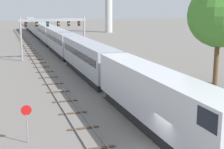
% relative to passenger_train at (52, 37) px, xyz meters
% --- Properties ---
extents(track_main, '(2.60, 200.00, 0.16)m').
position_rel_passenger_train_xyz_m(track_main, '(0.00, 2.08, -2.54)').
color(track_main, slate).
rests_on(track_main, ground).
extents(track_near, '(2.60, 160.00, 0.16)m').
position_rel_passenger_train_xyz_m(track_near, '(-5.50, -17.92, -2.54)').
color(track_near, slate).
rests_on(track_near, ground).
extents(passenger_train, '(3.04, 128.34, 4.80)m').
position_rel_passenger_train_xyz_m(passenger_train, '(0.00, 0.00, 0.00)').
color(passenger_train, silver).
rests_on(passenger_train, ground).
extents(signal_gantry, '(12.10, 0.49, 7.78)m').
position_rel_passenger_train_xyz_m(signal_gantry, '(-2.25, -16.50, 3.14)').
color(signal_gantry, '#999BA0').
rests_on(signal_gantry, ground).
extents(stop_sign, '(0.76, 0.08, 2.88)m').
position_rel_passenger_train_xyz_m(stop_sign, '(-10.00, -53.29, -0.74)').
color(stop_sign, gray).
rests_on(stop_sign, ground).
extents(trackside_tree_left, '(5.86, 5.86, 10.50)m').
position_rel_passenger_train_xyz_m(trackside_tree_left, '(14.22, -42.16, 4.92)').
color(trackside_tree_left, brown).
rests_on(trackside_tree_left, ground).
extents(trackside_tree_mid, '(7.30, 7.30, 12.33)m').
position_rel_passenger_train_xyz_m(trackside_tree_mid, '(12.61, -44.26, 6.04)').
color(trackside_tree_mid, brown).
rests_on(trackside_tree_mid, ground).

